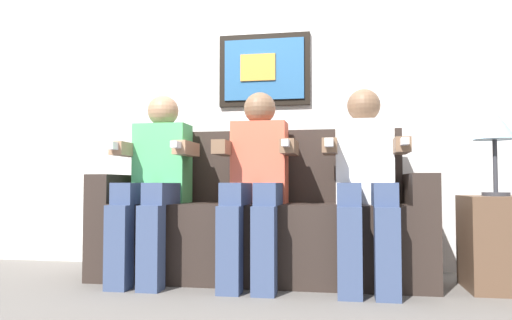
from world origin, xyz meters
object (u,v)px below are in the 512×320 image
(person_on_right, at_px, (365,176))
(table_lamp, at_px, (494,129))
(couch, at_px, (261,226))
(person_on_left, at_px, (155,177))
(side_table_right, at_px, (504,243))
(person_in_middle, at_px, (256,177))

(person_on_right, xyz_separation_m, table_lamp, (0.68, 0.03, 0.25))
(couch, bearing_deg, person_on_right, -15.42)
(person_on_left, bearing_deg, couch, 15.42)
(table_lamp, bearing_deg, person_on_left, -179.11)
(couch, xyz_separation_m, person_on_right, (0.61, -0.17, 0.29))
(side_table_right, bearing_deg, person_in_middle, -177.36)
(person_on_left, relative_size, person_in_middle, 1.00)
(side_table_right, bearing_deg, couch, 175.43)
(person_on_left, bearing_deg, table_lamp, 0.89)
(person_on_left, relative_size, person_on_right, 1.00)
(person_in_middle, xyz_separation_m, person_on_right, (0.61, -0.00, 0.00))
(side_table_right, height_order, table_lamp, table_lamp)
(table_lamp, bearing_deg, couch, 173.85)
(couch, xyz_separation_m, person_on_left, (-0.61, -0.17, 0.29))
(couch, bearing_deg, person_in_middle, -89.83)
(person_on_right, bearing_deg, person_in_middle, 179.96)
(person_in_middle, bearing_deg, person_on_right, -0.04)
(couch, relative_size, side_table_right, 3.90)
(person_in_middle, bearing_deg, couch, 90.17)
(person_in_middle, relative_size, side_table_right, 2.22)
(person_on_left, distance_m, person_on_right, 1.21)
(person_on_right, relative_size, side_table_right, 2.22)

